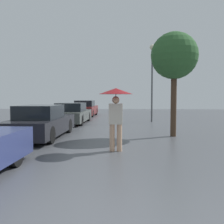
# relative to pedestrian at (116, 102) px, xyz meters

# --- Properties ---
(pedestrian) EXTENTS (0.98, 0.98, 1.83)m
(pedestrian) POSITION_rel_pedestrian_xyz_m (0.00, 0.00, 0.00)
(pedestrian) COLOR tan
(pedestrian) RESTS_ON ground_plane
(parked_car_second) EXTENTS (1.66, 4.33, 1.26)m
(parked_car_second) POSITION_rel_pedestrian_xyz_m (-2.98, 2.29, -0.84)
(parked_car_second) COLOR black
(parked_car_second) RESTS_ON ground_plane
(parked_car_third) EXTENTS (1.77, 4.37, 1.23)m
(parked_car_third) POSITION_rel_pedestrian_xyz_m (-2.96, 7.66, -0.86)
(parked_car_third) COLOR #4C514C
(parked_car_third) RESTS_ON ground_plane
(parked_car_farthest) EXTENTS (1.68, 4.32, 1.29)m
(parked_car_farthest) POSITION_rel_pedestrian_xyz_m (-3.10, 13.55, -0.83)
(parked_car_farthest) COLOR maroon
(parked_car_farthest) RESTS_ON ground_plane
(tree) EXTENTS (1.85, 1.85, 4.13)m
(tree) POSITION_rel_pedestrian_xyz_m (2.19, 2.88, 1.74)
(tree) COLOR #473323
(tree) RESTS_ON ground_plane
(street_lamp) EXTENTS (0.33, 0.33, 4.86)m
(street_lamp) POSITION_rel_pedestrian_xyz_m (1.94, 8.74, 1.90)
(street_lamp) COLOR #515456
(street_lamp) RESTS_ON ground_plane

